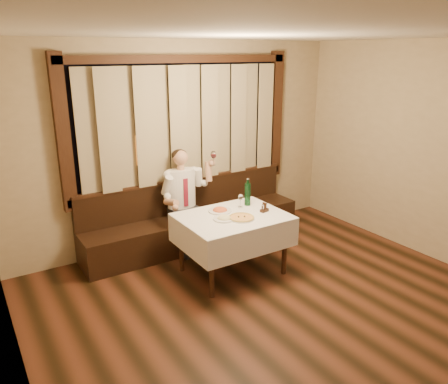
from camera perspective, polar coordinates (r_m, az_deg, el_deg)
room at (r=4.48m, az=6.33°, el=3.01°), size 5.01×6.01×2.81m
banquette at (r=6.25m, az=-4.03°, el=-4.07°), size 3.20×0.61×0.94m
dining_table at (r=5.30m, az=1.15°, el=-4.15°), size 1.27×0.97×0.76m
pizza at (r=5.16m, az=2.29°, el=-3.36°), size 0.32×0.32×0.03m
pasta_red at (r=5.38m, az=-0.53°, el=-2.17°), size 0.29×0.29×0.10m
pasta_cream at (r=5.13m, az=0.01°, el=-3.23°), size 0.26×0.26×0.09m
green_bottle at (r=5.58m, az=3.10°, el=-0.25°), size 0.08×0.08×0.36m
table_wine_glass at (r=5.49m, az=2.15°, el=-0.74°), size 0.07×0.07×0.18m
cruet_caddy at (r=5.40m, az=5.30°, el=-2.16°), size 0.12×0.08×0.12m
seated_man at (r=5.93m, az=-5.19°, el=-0.13°), size 0.77×0.57×1.40m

